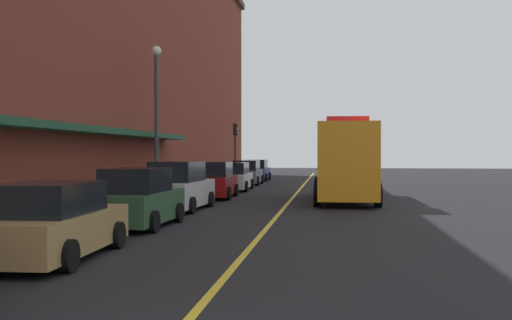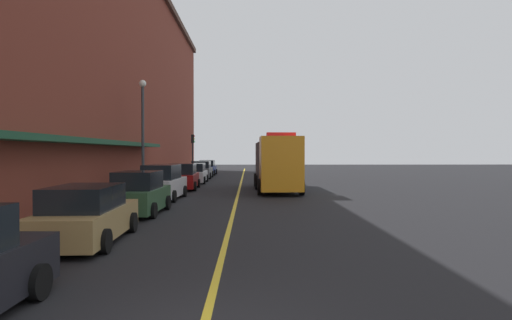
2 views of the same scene
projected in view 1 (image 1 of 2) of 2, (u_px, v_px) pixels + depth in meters
ground_plane at (294, 197)px, 30.63m from camera, size 112.00×112.00×0.00m
sidewalk_left at (176, 194)px, 31.41m from camera, size 2.40×70.00×0.15m
lane_center_stripe at (294, 197)px, 30.63m from camera, size 0.16×70.00×0.01m
brick_building_left at (73, 26)px, 30.95m from camera, size 9.15×64.00×17.65m
parked_car_1 at (52, 223)px, 12.75m from camera, size 2.20×4.69×1.65m
parked_car_2 at (138, 200)px, 18.21m from camera, size 2.07×4.16×1.80m
parked_car_3 at (179, 188)px, 23.55m from camera, size 2.16×4.71×1.92m
parked_car_4 at (213, 181)px, 29.75m from camera, size 2.24×4.49×1.81m
parked_car_5 at (233, 177)px, 35.65m from camera, size 2.15×4.70×1.67m
parked_car_6 at (246, 173)px, 42.03m from camera, size 2.14×4.76×1.72m
parked_car_7 at (257, 171)px, 48.03m from camera, size 1.97×4.46×1.68m
utility_truck at (344, 163)px, 28.01m from camera, size 2.95×9.08×3.76m
parking_meter_0 at (197, 175)px, 32.63m from camera, size 0.14×0.18×1.33m
parking_meter_1 at (181, 177)px, 29.10m from camera, size 0.14×0.18×1.33m
parking_meter_2 at (220, 171)px, 39.40m from camera, size 0.14×0.18×1.33m
parking_meter_3 at (54, 198)px, 15.79m from camera, size 0.14×0.18×1.33m
street_lamp_left at (156, 106)px, 27.06m from camera, size 0.44×0.44×6.94m
traffic_light_near at (235, 141)px, 45.12m from camera, size 0.38×0.36×4.30m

